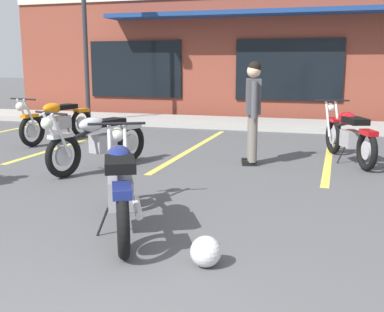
{
  "coord_description": "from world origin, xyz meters",
  "views": [
    {
      "loc": [
        1.4,
        -1.62,
        1.65
      ],
      "look_at": [
        -0.25,
        3.78,
        0.55
      ],
      "focal_mm": 44.83,
      "sensor_mm": 36.0,
      "label": 1
    }
  ],
  "objects_px": {
    "motorcycle_red_sportbike": "(349,134)",
    "person_in_shorts_foreground": "(253,107)",
    "helmet_on_pavement": "(206,251)",
    "motorcycle_foreground_classic": "(120,184)",
    "motorcycle_black_cruiser": "(57,120)",
    "motorcycle_green_cafe_racer": "(98,140)"
  },
  "relations": [
    {
      "from": "motorcycle_red_sportbike",
      "to": "person_in_shorts_foreground",
      "type": "height_order",
      "value": "person_in_shorts_foreground"
    },
    {
      "from": "person_in_shorts_foreground",
      "to": "helmet_on_pavement",
      "type": "relative_size",
      "value": 6.44
    },
    {
      "from": "motorcycle_foreground_classic",
      "to": "helmet_on_pavement",
      "type": "distance_m",
      "value": 1.28
    },
    {
      "from": "person_in_shorts_foreground",
      "to": "helmet_on_pavement",
      "type": "xyz_separation_m",
      "value": [
        0.35,
        -4.11,
        -0.82
      ]
    },
    {
      "from": "motorcycle_red_sportbike",
      "to": "person_in_shorts_foreground",
      "type": "bearing_deg",
      "value": -153.89
    },
    {
      "from": "motorcycle_black_cruiser",
      "to": "helmet_on_pavement",
      "type": "bearing_deg",
      "value": -47.97
    },
    {
      "from": "motorcycle_foreground_classic",
      "to": "person_in_shorts_foreground",
      "type": "height_order",
      "value": "person_in_shorts_foreground"
    },
    {
      "from": "motorcycle_foreground_classic",
      "to": "motorcycle_black_cruiser",
      "type": "distance_m",
      "value": 5.83
    },
    {
      "from": "motorcycle_red_sportbike",
      "to": "helmet_on_pavement",
      "type": "xyz_separation_m",
      "value": [
        -1.17,
        -4.85,
        -0.33
      ]
    },
    {
      "from": "motorcycle_foreground_classic",
      "to": "motorcycle_red_sportbike",
      "type": "distance_m",
      "value": 4.77
    },
    {
      "from": "motorcycle_red_sportbike",
      "to": "helmet_on_pavement",
      "type": "bearing_deg",
      "value": -103.53
    },
    {
      "from": "motorcycle_foreground_classic",
      "to": "motorcycle_red_sportbike",
      "type": "xyz_separation_m",
      "value": [
        2.23,
        4.21,
        0.0
      ]
    },
    {
      "from": "motorcycle_foreground_classic",
      "to": "motorcycle_green_cafe_racer",
      "type": "relative_size",
      "value": 0.95
    },
    {
      "from": "motorcycle_green_cafe_racer",
      "to": "motorcycle_foreground_classic",
      "type": "bearing_deg",
      "value": -57.77
    },
    {
      "from": "motorcycle_red_sportbike",
      "to": "motorcycle_green_cafe_racer",
      "type": "xyz_separation_m",
      "value": [
        -3.76,
        -1.79,
        0.0
      ]
    },
    {
      "from": "motorcycle_red_sportbike",
      "to": "motorcycle_green_cafe_racer",
      "type": "relative_size",
      "value": 0.99
    },
    {
      "from": "helmet_on_pavement",
      "to": "motorcycle_green_cafe_racer",
      "type": "bearing_deg",
      "value": 130.25
    },
    {
      "from": "motorcycle_green_cafe_racer",
      "to": "person_in_shorts_foreground",
      "type": "xyz_separation_m",
      "value": [
        2.24,
        1.05,
        0.49
      ]
    },
    {
      "from": "motorcycle_black_cruiser",
      "to": "helmet_on_pavement",
      "type": "distance_m",
      "value": 7.01
    },
    {
      "from": "motorcycle_black_cruiser",
      "to": "motorcycle_green_cafe_racer",
      "type": "bearing_deg",
      "value": -45.58
    },
    {
      "from": "motorcycle_black_cruiser",
      "to": "helmet_on_pavement",
      "type": "xyz_separation_m",
      "value": [
        4.69,
        -5.2,
        -0.33
      ]
    },
    {
      "from": "motorcycle_foreground_classic",
      "to": "motorcycle_black_cruiser",
      "type": "bearing_deg",
      "value": 128.47
    }
  ]
}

